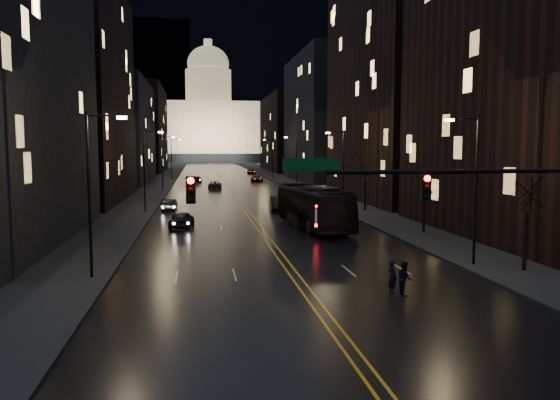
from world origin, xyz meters
name	(u,v)px	position (x,y,z in m)	size (l,w,h in m)	color
ground	(336,332)	(0.00, 0.00, 0.00)	(900.00, 900.00, 0.00)	black
road	(218,173)	(0.00, 130.00, 0.01)	(20.00, 320.00, 0.02)	black
sidewalk_left	(166,173)	(-14.00, 130.00, 0.08)	(8.00, 320.00, 0.16)	black
sidewalk_right	(269,172)	(14.00, 130.00, 0.08)	(8.00, 320.00, 0.16)	black
center_line	(218,173)	(0.00, 130.00, 0.03)	(0.62, 320.00, 0.01)	orange
building_left_mid	(73,93)	(-21.00, 54.00, 14.00)	(12.00, 30.00, 28.00)	black
building_left_far	(117,132)	(-21.00, 92.00, 10.00)	(12.00, 34.00, 20.00)	black
building_left_dist	(142,130)	(-21.00, 140.00, 12.00)	(12.00, 40.00, 24.00)	black
building_right_near	(534,85)	(21.00, 20.00, 12.00)	(12.00, 26.00, 24.00)	black
building_right_tall	(398,56)	(21.00, 50.00, 19.00)	(12.00, 30.00, 38.00)	black
building_right_mid	(325,119)	(21.00, 92.00, 13.00)	(12.00, 34.00, 26.00)	black
building_right_dist	(288,134)	(21.00, 140.00, 11.00)	(12.00, 40.00, 22.00)	black
mountain_ridge	(260,66)	(40.00, 380.00, 65.00)	(520.00, 60.00, 130.00)	black
capitol	(209,126)	(0.00, 250.00, 17.15)	(90.00, 50.00, 58.50)	black
traffic_signal	(483,199)	(5.91, 0.00, 5.10)	(17.29, 0.45, 7.00)	black
streetlamp_right_near	(473,182)	(10.81, 10.00, 5.08)	(2.13, 0.25, 9.00)	black
streetlamp_left_near	(92,186)	(-10.81, 10.00, 5.08)	(2.13, 0.25, 9.00)	black
streetlamp_right_mid	(342,165)	(10.81, 40.00, 5.08)	(2.13, 0.25, 9.00)	black
streetlamp_left_mid	(146,166)	(-10.81, 40.00, 5.08)	(2.13, 0.25, 9.00)	black
streetlamp_right_far	(295,159)	(10.81, 70.00, 5.08)	(2.13, 0.25, 9.00)	black
streetlamp_left_far	(164,160)	(-10.81, 70.00, 5.08)	(2.13, 0.25, 9.00)	black
streetlamp_right_dist	(272,156)	(10.81, 100.00, 5.08)	(2.13, 0.25, 9.00)	black
streetlamp_left_dist	(172,156)	(-10.81, 100.00, 5.08)	(2.13, 0.25, 9.00)	black
tree_right_near	(527,194)	(13.00, 8.00, 4.53)	(2.40, 2.40, 6.65)	black
tree_right_mid	(425,179)	(13.00, 22.00, 4.53)	(2.40, 2.40, 6.65)	black
tree_right_far	(366,171)	(13.00, 38.00, 4.53)	(2.40, 2.40, 6.65)	black
bus	(313,207)	(4.74, 26.86, 1.87)	(3.15, 13.45, 3.75)	black
oncoming_car_a	(182,219)	(-6.76, 28.43, 0.77)	(1.81, 4.50, 1.53)	black
oncoming_car_b	(169,205)	(-8.50, 41.40, 0.69)	(1.46, 4.18, 1.38)	black
oncoming_car_c	(215,185)	(-2.50, 73.37, 0.67)	(2.24, 4.85, 1.35)	black
oncoming_car_d	(197,179)	(-5.65, 89.39, 0.67)	(1.89, 4.64, 1.35)	black
receding_car_a	(278,204)	(3.49, 39.66, 0.83)	(1.75, 5.03, 1.66)	black
receding_car_b	(289,190)	(8.25, 61.05, 0.64)	(1.50, 3.74, 1.27)	black
receding_car_c	(256,178)	(6.37, 89.94, 0.73)	(2.04, 5.03, 1.46)	black
receding_car_d	(252,172)	(8.50, 122.03, 0.63)	(2.09, 4.54, 1.26)	black
pedestrian_a	(392,277)	(4.09, 5.00, 0.81)	(0.59, 0.39, 1.63)	black
pedestrian_b	(404,278)	(4.57, 4.62, 0.84)	(0.81, 0.45, 1.67)	black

